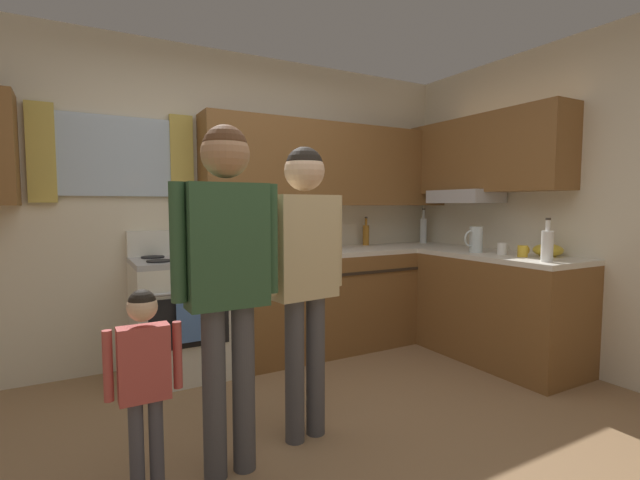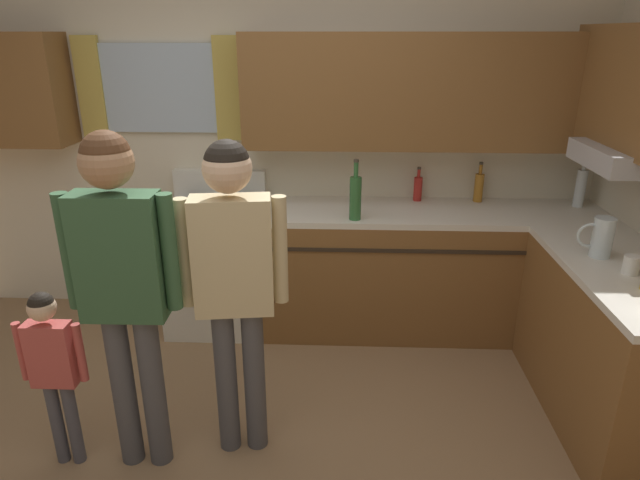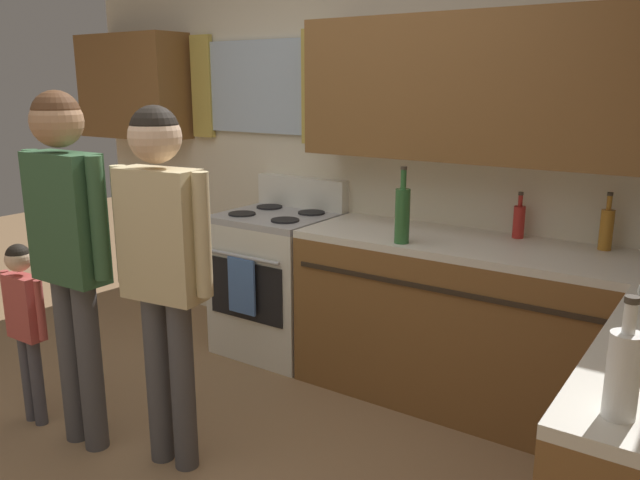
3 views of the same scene
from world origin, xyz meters
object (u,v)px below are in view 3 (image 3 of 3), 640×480
at_px(bottle_oil_amber, 607,228).
at_px(bottle_milk_white, 623,372).
at_px(adult_holding_child, 68,232).
at_px(adult_in_plaid, 162,249).
at_px(bottle_sauce_red, 519,221).
at_px(small_child, 25,313).
at_px(bottle_wine_green, 402,214).
at_px(stove_oven, 278,280).

distance_m(bottle_oil_amber, bottle_milk_white, 1.75).
xyz_separation_m(adult_holding_child, adult_in_plaid, (0.47, 0.12, -0.04)).
bearing_deg(bottle_milk_white, bottle_sauce_red, 114.74).
relative_size(adult_holding_child, adult_in_plaid, 1.04).
bearing_deg(small_child, bottle_oil_amber, 35.63).
bearing_deg(small_child, adult_in_plaid, 9.89).
xyz_separation_m(bottle_wine_green, adult_holding_child, (-1.06, -1.20, 0.00)).
xyz_separation_m(bottle_milk_white, small_child, (-2.69, 0.04, -0.43)).
distance_m(bottle_milk_white, bottle_sauce_red, 1.89).
height_order(bottle_wine_green, bottle_milk_white, bottle_wine_green).
relative_size(bottle_wine_green, bottle_sauce_red, 1.60).
height_order(bottle_oil_amber, bottle_milk_white, bottle_milk_white).
bearing_deg(bottle_sauce_red, bottle_wine_green, -135.71).
xyz_separation_m(stove_oven, small_child, (-0.45, -1.45, 0.12)).
bearing_deg(small_child, stove_oven, 72.59).
distance_m(stove_oven, adult_in_plaid, 1.47).
relative_size(bottle_oil_amber, small_child, 0.30).
xyz_separation_m(adult_holding_child, small_child, (-0.38, -0.03, -0.46)).
relative_size(bottle_oil_amber, adult_holding_child, 0.17).
xyz_separation_m(stove_oven, adult_holding_child, (-0.07, -1.42, 0.58)).
bearing_deg(bottle_oil_amber, bottle_sauce_red, 179.30).
xyz_separation_m(bottle_milk_white, adult_holding_child, (-2.31, 0.07, 0.03)).
bearing_deg(stove_oven, bottle_sauce_red, 8.80).
height_order(stove_oven, bottle_oil_amber, bottle_oil_amber).
bearing_deg(bottle_oil_amber, stove_oven, -173.36).
bearing_deg(adult_in_plaid, stove_oven, 107.18).
height_order(bottle_milk_white, small_child, bottle_milk_white).
bearing_deg(bottle_wine_green, adult_holding_child, -131.37).
height_order(bottle_sauce_red, small_child, bottle_sauce_red).
bearing_deg(adult_holding_child, stove_oven, 87.08).
xyz_separation_m(bottle_sauce_red, small_child, (-1.90, -1.67, -0.40)).
bearing_deg(adult_in_plaid, bottle_milk_white, -5.95).
distance_m(stove_oven, bottle_oil_amber, 1.96).
relative_size(stove_oven, bottle_milk_white, 3.51).
xyz_separation_m(bottle_milk_white, bottle_sauce_red, (-0.79, 1.72, -0.03)).
height_order(bottle_milk_white, adult_in_plaid, adult_in_plaid).
distance_m(adult_holding_child, small_child, 0.60).
bearing_deg(small_child, bottle_milk_white, -0.88).
bearing_deg(stove_oven, bottle_milk_white, -33.75).
bearing_deg(bottle_milk_white, bottle_wine_green, 134.55).
distance_m(bottle_oil_amber, adult_holding_child, 2.55).
distance_m(bottle_sauce_red, small_child, 2.56).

